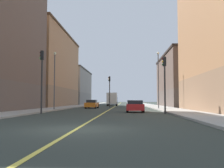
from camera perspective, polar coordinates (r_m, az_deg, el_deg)
name	(u,v)px	position (r m, az deg, el deg)	size (l,w,h in m)	color
ground_plane	(77,129)	(11.68, -7.91, -9.95)	(400.00, 400.00, 0.00)	#2F3731
sidewalk_left	(151,105)	(60.71, 8.67, -4.77)	(3.69, 168.00, 0.15)	#9E9B93
sidewalk_right	(82,105)	(61.30, -6.80, -4.77)	(3.69, 168.00, 0.15)	#9E9B93
lane_center_stripe	(116,106)	(60.45, 0.90, -4.88)	(0.16, 154.00, 0.01)	#E5D14C
building_left_mid	(188,81)	(54.44, 16.65, 0.72)	(10.37, 22.18, 10.59)	brown
building_right_midblock	(44,70)	(55.91, -15.04, 3.13)	(10.37, 26.09, 15.55)	#8F6B4F
building_right_distant	(71,87)	(81.91, -9.19, -0.69)	(10.37, 23.98, 10.94)	slate
traffic_light_left_near	(165,76)	(24.79, 11.65, 1.67)	(0.40, 0.32, 5.44)	#2D2D2D
traffic_light_right_near	(42,73)	(25.86, -15.40, 2.42)	(0.40, 0.32, 6.14)	#2D2D2D
traffic_light_median_far	(110,87)	(46.95, -0.56, -0.71)	(0.40, 0.32, 5.69)	#2D2D2D
street_lamp_left_near	(158,74)	(37.30, 10.30, 2.11)	(0.36, 0.36, 8.14)	#4C4C51
street_lamp_right_near	(55,75)	(33.82, -12.70, 2.08)	(0.36, 0.36, 7.41)	#4C4C51
car_orange	(92,104)	(41.54, -4.51, -4.51)	(1.90, 4.33, 1.36)	orange
car_white	(130,103)	(66.02, 4.05, -4.21)	(1.85, 4.31, 1.31)	white
car_red	(135,106)	(28.25, 5.18, -4.94)	(1.97, 4.07, 1.29)	red
box_truck	(112,99)	(60.31, 0.05, -3.38)	(2.35, 7.15, 3.01)	navy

